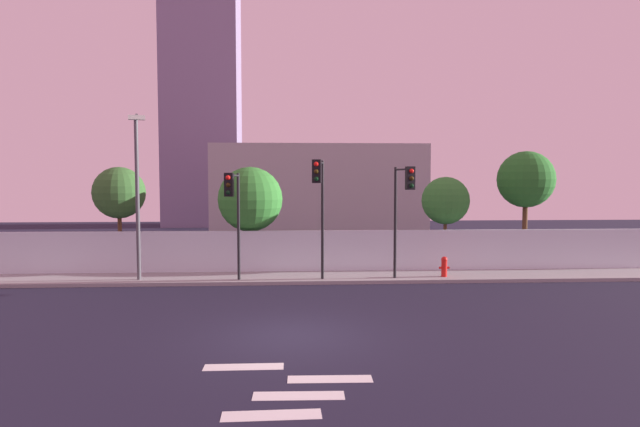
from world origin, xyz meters
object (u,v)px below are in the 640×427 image
object	(u,v)px
fire_hydrant	(444,266)
roadside_tree_midleft	(250,199)
traffic_light_left	(403,198)
roadside_tree_leftmost	(119,193)
roadside_tree_midright	(446,201)
traffic_light_center	(233,202)
traffic_light_right	(319,193)
roadside_tree_rightmost	(526,180)
street_lamp_curbside	(137,185)

from	to	relation	value
fire_hydrant	roadside_tree_midleft	distance (m)	9.06
traffic_light_left	roadside_tree_leftmost	xyz separation A→B (m)	(-12.16, 3.47, 0.11)
roadside_tree_midright	roadside_tree_midleft	bearing A→B (deg)	180.00
traffic_light_left	traffic_light_center	bearing A→B (deg)	-179.94
traffic_light_right	fire_hydrant	bearing A→B (deg)	9.17
roadside_tree_midleft	roadside_tree_rightmost	xyz separation A→B (m)	(12.81, 0.00, 0.88)
traffic_light_right	street_lamp_curbside	world-z (taller)	street_lamp_curbside
traffic_light_right	street_lamp_curbside	bearing A→B (deg)	175.17
roadside_tree_rightmost	fire_hydrant	bearing A→B (deg)	-150.62
traffic_light_left	roadside_tree_midright	xyz separation A→B (m)	(2.71, 3.47, -0.28)
street_lamp_curbside	traffic_light_right	bearing A→B (deg)	-4.83
roadside_tree_midleft	fire_hydrant	bearing A→B (deg)	-17.23
roadside_tree_leftmost	roadside_tree_midright	size ratio (longest dim) A/B	1.10
roadside_tree_leftmost	traffic_light_left	bearing A→B (deg)	-15.92
roadside_tree_midright	traffic_light_left	bearing A→B (deg)	-128.06
traffic_light_center	roadside_tree_midleft	size ratio (longest dim) A/B	0.90
fire_hydrant	roadside_tree_midright	distance (m)	3.74
traffic_light_right	street_lamp_curbside	xyz separation A→B (m)	(-7.23, 0.61, 0.34)
street_lamp_curbside	roadside_tree_leftmost	xyz separation A→B (m)	(-1.59, 2.80, -0.41)
fire_hydrant	roadside_tree_midleft	world-z (taller)	roadside_tree_midleft
traffic_light_left	fire_hydrant	distance (m)	3.61
traffic_light_center	traffic_light_right	bearing A→B (deg)	1.00
street_lamp_curbside	fire_hydrant	xyz separation A→B (m)	(12.52, 0.24, -3.41)
street_lamp_curbside	roadside_tree_leftmost	size ratio (longest dim) A/B	1.36
traffic_light_left	roadside_tree_midleft	bearing A→B (deg)	151.19
traffic_light_center	roadside_tree_midleft	distance (m)	3.50
street_lamp_curbside	roadside_tree_midleft	bearing A→B (deg)	33.37
roadside_tree_midleft	traffic_light_right	bearing A→B (deg)	-48.94
traffic_light_center	fire_hydrant	distance (m)	9.12
roadside_tree_leftmost	roadside_tree_midleft	distance (m)	5.86
traffic_light_center	roadside_tree_midleft	xyz separation A→B (m)	(0.40, 3.47, -0.01)
traffic_light_left	roadside_tree_midleft	size ratio (longest dim) A/B	0.95
roadside_tree_leftmost	roadside_tree_midright	bearing A→B (deg)	0.00
traffic_light_center	fire_hydrant	xyz separation A→B (m)	(8.66, 0.91, -2.72)
traffic_light_left	traffic_light_right	bearing A→B (deg)	179.10
traffic_light_center	street_lamp_curbside	world-z (taller)	street_lamp_curbside
fire_hydrant	roadside_tree_rightmost	world-z (taller)	roadside_tree_rightmost
traffic_light_right	roadside_tree_leftmost	bearing A→B (deg)	158.85
traffic_light_center	traffic_light_left	bearing A→B (deg)	0.06
traffic_light_right	roadside_tree_rightmost	size ratio (longest dim) A/B	0.87
traffic_light_right	fire_hydrant	distance (m)	6.17
roadside_tree_midleft	roadside_tree_rightmost	bearing A→B (deg)	0.00
traffic_light_left	fire_hydrant	size ratio (longest dim) A/B	5.39
traffic_light_right	roadside_tree_midright	bearing A→B (deg)	29.46
street_lamp_curbside	fire_hydrant	bearing A→B (deg)	1.11
traffic_light_left	roadside_tree_midright	world-z (taller)	traffic_light_left
street_lamp_curbside	roadside_tree_midright	world-z (taller)	street_lamp_curbside
traffic_light_right	roadside_tree_leftmost	size ratio (longest dim) A/B	1.01
roadside_tree_midleft	roadside_tree_midright	distance (m)	9.02
traffic_light_left	traffic_light_center	size ratio (longest dim) A/B	1.06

